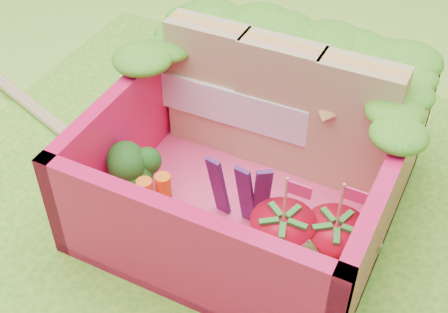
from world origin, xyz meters
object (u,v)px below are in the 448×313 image
strawberry_left (281,242)px  strawberry_right (333,246)px  broccoli (130,172)px  bento_box (251,161)px  chopsticks (34,108)px  sandwich_stack (279,107)px

strawberry_left → strawberry_right: bearing=21.1°
broccoli → strawberry_right: bearing=2.2°
strawberry_left → strawberry_right: strawberry_left is taller
bento_box → broccoli: bearing=-151.3°
broccoli → strawberry_right: 0.97m
bento_box → chopsticks: 1.42m
broccoli → strawberry_right: (0.97, 0.04, -0.04)m
bento_box → strawberry_right: (0.48, -0.23, -0.09)m
strawberry_left → strawberry_right: 0.21m
strawberry_right → chopsticks: (-1.88, 0.34, -0.16)m
sandwich_stack → strawberry_right: bearing=-47.9°
bento_box → strawberry_right: same height
broccoli → chopsticks: bearing=157.7°
bento_box → chopsticks: size_ratio=0.59×
bento_box → broccoli: size_ratio=3.87×
sandwich_stack → strawberry_left: (0.28, -0.61, -0.19)m
chopsticks → strawberry_left: bearing=-13.9°
strawberry_left → chopsticks: bearing=166.1°
strawberry_right → sandwich_stack: bearing=132.1°
sandwich_stack → chopsticks: size_ratio=0.56×
bento_box → broccoli: bento_box is taller
sandwich_stack → broccoli: size_ratio=3.67×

